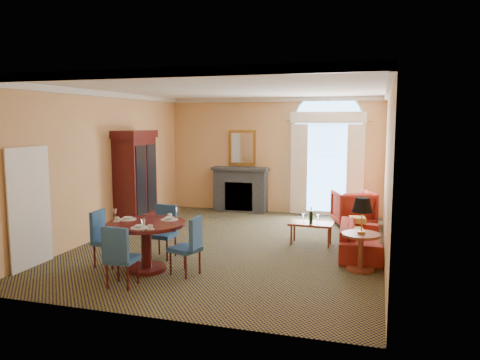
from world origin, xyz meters
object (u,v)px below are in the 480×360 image
(armoire, at_px, (135,181))
(side_table, at_px, (362,226))
(coffee_table, at_px, (311,224))
(dining_table, at_px, (146,236))
(sofa, at_px, (360,239))
(armchair, at_px, (353,208))

(armoire, xyz_separation_m, side_table, (5.32, -1.81, -0.35))
(coffee_table, relative_size, side_table, 0.74)
(dining_table, bearing_deg, sofa, 31.64)
(dining_table, xyz_separation_m, side_table, (3.52, 1.05, 0.16))
(sofa, bearing_deg, dining_table, 118.70)
(armoire, relative_size, side_table, 1.88)
(armoire, height_order, dining_table, armoire)
(armoire, distance_m, dining_table, 3.41)
(coffee_table, bearing_deg, armoire, 177.15)
(armoire, bearing_deg, dining_table, -57.79)
(sofa, bearing_deg, armoire, 79.38)
(sofa, height_order, coffee_table, coffee_table)
(armchair, bearing_deg, dining_table, 35.57)
(armchair, xyz_separation_m, side_table, (0.32, -3.53, 0.34))
(armoire, distance_m, armchair, 5.34)
(dining_table, height_order, coffee_table, dining_table)
(sofa, height_order, side_table, side_table)
(dining_table, xyz_separation_m, sofa, (3.47, 2.14, -0.33))
(dining_table, bearing_deg, coffee_table, 45.78)
(side_table, bearing_deg, armoire, 161.26)
(dining_table, relative_size, side_table, 1.07)
(sofa, distance_m, side_table, 1.20)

